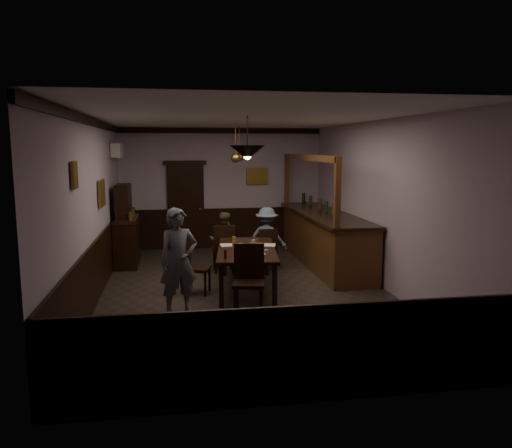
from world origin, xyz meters
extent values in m
cube|color=#2D2621|center=(0.00, 0.00, -0.01)|extent=(5.00, 8.00, 0.01)
cube|color=white|center=(0.00, 0.00, 3.00)|extent=(5.00, 8.00, 0.01)
cube|color=#C5AAC0|center=(0.00, 4.00, 1.50)|extent=(5.00, 0.01, 3.00)
cube|color=#C5AAC0|center=(0.00, -4.00, 1.50)|extent=(5.00, 0.01, 3.00)
cube|color=#C5AAC0|center=(-2.50, 0.00, 1.50)|extent=(0.01, 8.00, 3.00)
cube|color=#C5AAC0|center=(2.50, 0.00, 1.50)|extent=(0.01, 8.00, 3.00)
cube|color=black|center=(0.06, 0.07, 0.72)|extent=(1.27, 2.31, 0.06)
cube|color=black|center=(-0.48, -0.89, 0.34)|extent=(0.07, 0.07, 0.69)
cube|color=black|center=(0.36, -0.99, 0.34)|extent=(0.07, 0.07, 0.69)
cube|color=black|center=(-0.23, 1.14, 0.34)|extent=(0.07, 0.07, 0.69)
cube|color=black|center=(0.61, 1.03, 0.34)|extent=(0.07, 0.07, 0.69)
cube|color=black|center=(-0.21, 1.47, 0.46)|extent=(0.43, 0.43, 0.05)
cube|color=black|center=(-0.21, 1.27, 0.73)|extent=(0.43, 0.05, 0.51)
cube|color=black|center=(-0.04, 1.64, 0.22)|extent=(0.04, 0.04, 0.44)
cube|color=black|center=(-0.39, 1.64, 0.22)|extent=(0.04, 0.04, 0.44)
cube|color=black|center=(-0.04, 1.30, 0.22)|extent=(0.04, 0.04, 0.44)
cube|color=black|center=(-0.38, 1.29, 0.22)|extent=(0.04, 0.04, 0.44)
cube|color=black|center=(0.68, 1.36, 0.42)|extent=(0.42, 0.42, 0.05)
cube|color=black|center=(0.66, 1.18, 0.67)|extent=(0.39, 0.07, 0.46)
cube|color=black|center=(0.85, 1.50, 0.20)|extent=(0.04, 0.04, 0.40)
cube|color=black|center=(0.54, 1.53, 0.20)|extent=(0.04, 0.04, 0.40)
cube|color=black|center=(0.82, 1.18, 0.20)|extent=(0.04, 0.04, 0.40)
cube|color=black|center=(0.51, 1.21, 0.20)|extent=(0.04, 0.04, 0.40)
cube|color=black|center=(-0.11, -1.32, 0.49)|extent=(0.54, 0.54, 0.05)
cube|color=black|center=(-0.07, -1.11, 0.79)|extent=(0.46, 0.13, 0.55)
cube|color=black|center=(-0.33, -1.46, 0.24)|extent=(0.04, 0.04, 0.47)
cube|color=black|center=(0.04, -1.54, 0.24)|extent=(0.04, 0.04, 0.47)
cube|color=black|center=(-0.26, -1.10, 0.24)|extent=(0.04, 0.04, 0.47)
cube|color=black|center=(0.11, -1.17, 0.24)|extent=(0.04, 0.04, 0.47)
cube|color=black|center=(-0.80, -0.02, 0.44)|extent=(0.51, 0.51, 0.05)
cube|color=black|center=(-0.98, 0.03, 0.70)|extent=(0.15, 0.40, 0.49)
cube|color=black|center=(-0.69, -0.23, 0.21)|extent=(0.04, 0.04, 0.42)
cube|color=black|center=(-0.60, 0.09, 0.21)|extent=(0.04, 0.04, 0.42)
cube|color=black|center=(-1.01, -0.13, 0.21)|extent=(0.04, 0.04, 0.42)
cube|color=black|center=(-0.91, 0.19, 0.21)|extent=(0.04, 0.04, 0.42)
imported|color=slate|center=(-1.13, -1.04, 0.81)|extent=(0.68, 0.55, 1.62)
imported|color=brown|center=(-0.19, 1.67, 0.60)|extent=(0.66, 0.55, 1.20)
imported|color=slate|center=(0.70, 1.55, 0.65)|extent=(0.96, 0.76, 1.29)
cube|color=silver|center=(-0.16, 0.40, 0.75)|extent=(0.42, 0.31, 0.01)
cube|color=silver|center=(0.41, 0.31, 0.75)|extent=(0.48, 0.39, 0.01)
cube|color=#F6D35A|center=(-0.01, -0.16, 0.75)|extent=(0.17, 0.17, 0.00)
cylinder|color=white|center=(0.27, -0.47, 0.76)|extent=(0.15, 0.15, 0.01)
imported|color=white|center=(0.30, -0.51, 0.80)|extent=(0.09, 0.09, 0.07)
cylinder|color=white|center=(-0.09, -0.45, 0.76)|extent=(0.22, 0.22, 0.01)
torus|color=#C68C47|center=(-0.06, -0.42, 0.79)|extent=(0.13, 0.13, 0.04)
torus|color=#C68C47|center=(-0.04, -0.47, 0.79)|extent=(0.13, 0.13, 0.04)
cylinder|color=yellow|center=(0.12, -0.04, 0.81)|extent=(0.07, 0.07, 0.12)
cylinder|color=#BF721E|center=(-0.15, 0.18, 0.85)|extent=(0.06, 0.06, 0.20)
cylinder|color=silver|center=(0.19, 0.08, 0.82)|extent=(0.06, 0.06, 0.15)
cylinder|color=black|center=(-0.39, -0.67, 0.82)|extent=(0.04, 0.04, 0.14)
cube|color=black|center=(-2.20, 2.44, 0.47)|extent=(0.47, 1.32, 0.94)
cube|color=black|center=(-2.20, 2.44, 0.99)|extent=(0.45, 1.27, 0.08)
cube|color=black|center=(-2.25, 2.44, 1.36)|extent=(0.28, 0.85, 0.75)
cube|color=#512D15|center=(2.00, 1.76, 0.54)|extent=(0.88, 4.12, 1.08)
cube|color=black|center=(1.98, 1.76, 1.10)|extent=(0.98, 4.22, 0.06)
cube|color=#512D15|center=(1.61, 1.76, 2.31)|extent=(0.10, 4.02, 0.12)
cube|color=#512D15|center=(1.61, -0.20, 1.72)|extent=(0.10, 0.10, 1.28)
cube|color=#512D15|center=(1.61, 3.72, 1.72)|extent=(0.10, 0.10, 1.28)
cube|color=black|center=(-0.90, 3.95, 1.05)|extent=(0.90, 0.06, 2.10)
cube|color=white|center=(-2.38, 2.90, 2.45)|extent=(0.20, 0.85, 0.30)
cube|color=olive|center=(-2.46, -1.60, 2.15)|extent=(0.04, 0.28, 0.36)
cube|color=olive|center=(-2.46, 0.80, 1.70)|extent=(0.04, 0.62, 0.48)
cube|color=olive|center=(0.90, 3.96, 1.80)|extent=(0.55, 0.04, 0.42)
cylinder|color=black|center=(-0.03, -0.72, 2.72)|extent=(0.02, 0.02, 0.57)
cone|color=black|center=(-0.03, -0.72, 2.43)|extent=(0.56, 0.56, 0.22)
sphere|color=#FFD88C|center=(-0.03, -0.72, 2.38)|extent=(0.12, 0.12, 0.12)
cylinder|color=#BF8C3F|center=(0.10, 1.88, 2.65)|extent=(0.02, 0.02, 0.70)
cone|color=#BF8C3F|center=(0.10, 1.88, 2.30)|extent=(0.20, 0.20, 0.22)
sphere|color=#FFD88C|center=(0.10, 1.88, 2.25)|extent=(0.12, 0.12, 0.12)
cylinder|color=#BF8C3F|center=(0.30, 2.81, 2.65)|extent=(0.02, 0.02, 0.70)
cone|color=#BF8C3F|center=(0.30, 2.81, 2.30)|extent=(0.20, 0.20, 0.22)
sphere|color=#FFD88C|center=(0.30, 2.81, 2.25)|extent=(0.12, 0.12, 0.12)
camera|label=1|loc=(-1.17, -8.47, 2.50)|focal=35.00mm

